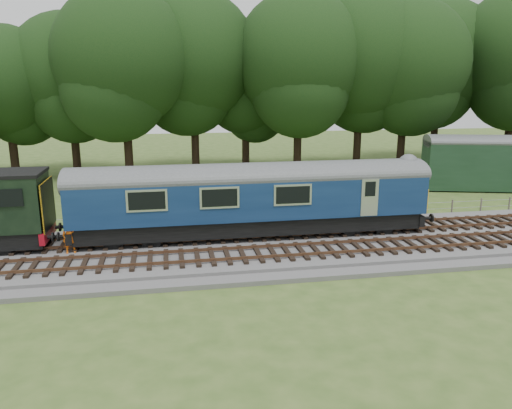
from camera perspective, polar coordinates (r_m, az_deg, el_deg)
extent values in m
plane|color=#38551F|center=(25.61, 7.30, -4.80)|extent=(120.00, 120.00, 0.00)
cube|color=#4C4C4F|center=(25.55, 7.31, -4.43)|extent=(70.00, 7.00, 0.35)
cube|color=brown|center=(26.08, 6.89, -3.31)|extent=(66.50, 0.07, 0.14)
cube|color=brown|center=(27.40, 6.02, -2.45)|extent=(66.50, 0.07, 0.14)
cube|color=brown|center=(23.37, 9.04, -5.42)|extent=(66.50, 0.07, 0.14)
cube|color=brown|center=(24.66, 7.95, -4.36)|extent=(66.50, 0.07, 0.14)
cube|color=black|center=(25.85, -0.48, -2.04)|extent=(17.46, 2.52, 0.85)
cube|color=#0E244B|center=(25.50, -0.49, 1.04)|extent=(18.00, 2.80, 2.05)
cube|color=yellow|center=(28.49, 17.70, 0.96)|extent=(0.06, 2.74, 1.30)
cube|color=black|center=(27.52, 11.93, -1.80)|extent=(2.60, 2.00, 0.55)
cube|color=black|center=(25.63, -13.84, -3.06)|extent=(2.60, 2.00, 0.55)
cube|color=black|center=(26.08, -25.54, 0.35)|extent=(2.40, 2.55, 2.60)
cube|color=maroon|center=(26.17, -22.69, -2.95)|extent=(0.25, 2.60, 0.55)
cube|color=yellow|center=(25.80, -22.67, 0.05)|extent=(0.06, 2.55, 2.30)
imported|color=orange|center=(24.75, -20.51, -3.20)|extent=(0.74, 0.57, 1.81)
cube|color=#16321D|center=(47.45, 21.32, 4.42)|extent=(3.61, 3.61, 2.34)
cube|color=black|center=(47.28, 21.45, 5.93)|extent=(3.97, 3.97, 0.19)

